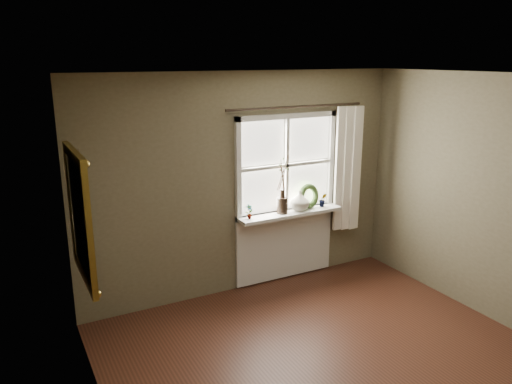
{
  "coord_description": "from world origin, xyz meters",
  "views": [
    {
      "loc": [
        -2.53,
        -2.8,
        2.75
      ],
      "look_at": [
        -0.22,
        1.55,
        1.41
      ],
      "focal_mm": 35.0,
      "sensor_mm": 36.0,
      "label": 1
    }
  ],
  "objects": [
    {
      "name": "wall_back",
      "position": [
        0.0,
        2.3,
        1.3
      ],
      "size": [
        4.0,
        0.1,
        2.6
      ],
      "primitive_type": "cube",
      "color": "brown",
      "rests_on": "ground"
    },
    {
      "name": "gilt_mirror",
      "position": [
        -1.96,
        1.54,
        1.42
      ],
      "size": [
        0.1,
        0.99,
        1.18
      ],
      "color": "white",
      "rests_on": "wall_left"
    },
    {
      "name": "potted_plant_left",
      "position": [
        -0.01,
        2.12,
        1.01
      ],
      "size": [
        0.1,
        0.07,
        0.17
      ],
      "primitive_type": "imported",
      "rotation": [
        0.0,
        0.0,
        0.15
      ],
      "color": "#334C22",
      "rests_on": "window_sill"
    },
    {
      "name": "dark_jug",
      "position": [
        0.44,
        2.12,
        1.02
      ],
      "size": [
        0.14,
        0.14,
        0.2
      ],
      "primitive_type": "cylinder",
      "rotation": [
        0.0,
        0.0,
        -0.02
      ],
      "color": "black",
      "rests_on": "window_sill"
    },
    {
      "name": "wall_left",
      "position": [
        -2.05,
        0.0,
        1.3
      ],
      "size": [
        0.1,
        4.5,
        2.6
      ],
      "primitive_type": "cube",
      "color": "brown",
      "rests_on": "ground"
    },
    {
      "name": "ceiling",
      "position": [
        0.0,
        0.0,
        2.6
      ],
      "size": [
        4.5,
        4.5,
        0.0
      ],
      "primitive_type": "plane",
      "color": "silver",
      "rests_on": "ground"
    },
    {
      "name": "window_sill",
      "position": [
        0.55,
        2.12,
        0.9
      ],
      "size": [
        1.36,
        0.26,
        0.04
      ],
      "primitive_type": "cube",
      "color": "silver",
      "rests_on": "wall_back"
    },
    {
      "name": "potted_plant_right",
      "position": [
        1.03,
        2.12,
        1.01
      ],
      "size": [
        0.12,
        0.11,
        0.18
      ],
      "primitive_type": "imported",
      "rotation": [
        0.0,
        0.0,
        -0.38
      ],
      "color": "#334C22",
      "rests_on": "window_sill"
    },
    {
      "name": "wreath",
      "position": [
        0.84,
        2.16,
        1.04
      ],
      "size": [
        0.33,
        0.19,
        0.32
      ],
      "primitive_type": "torus",
      "rotation": [
        1.36,
        0.0,
        0.17
      ],
      "color": "#334C22",
      "rests_on": "window_sill"
    },
    {
      "name": "curtain",
      "position": [
        1.39,
        2.13,
        1.37
      ],
      "size": [
        0.36,
        0.12,
        1.59
      ],
      "primitive_type": "cube",
      "color": "silver",
      "rests_on": "wall_back"
    },
    {
      "name": "cream_vase",
      "position": [
        0.69,
        2.12,
        1.04
      ],
      "size": [
        0.31,
        0.31,
        0.25
      ],
      "primitive_type": "imported",
      "rotation": [
        0.0,
        0.0,
        -0.37
      ],
      "color": "beige",
      "rests_on": "window_sill"
    },
    {
      "name": "curtain_rod",
      "position": [
        0.65,
        2.17,
        2.18
      ],
      "size": [
        1.84,
        0.03,
        0.03
      ],
      "primitive_type": "cylinder",
      "rotation": [
        0.0,
        1.57,
        0.0
      ],
      "color": "black",
      "rests_on": "wall_back"
    },
    {
      "name": "window_frame",
      "position": [
        0.55,
        2.23,
        1.48
      ],
      "size": [
        1.36,
        0.06,
        1.24
      ],
      "color": "silver",
      "rests_on": "wall_back"
    },
    {
      "name": "window_apron",
      "position": [
        0.55,
        2.23,
        0.46
      ],
      "size": [
        1.36,
        0.04,
        0.88
      ],
      "primitive_type": "cube",
      "color": "silver",
      "rests_on": "ground"
    }
  ]
}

